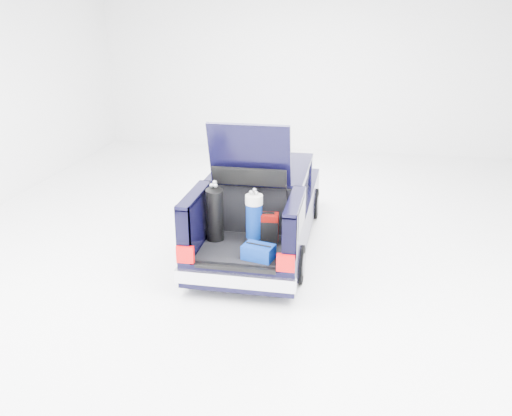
% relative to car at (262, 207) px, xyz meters
% --- Properties ---
extents(ground, '(14.00, 14.00, 0.00)m').
position_rel_car_xyz_m(ground, '(0.00, -0.11, -0.67)').
color(ground, white).
rests_on(ground, ground).
extents(car, '(1.87, 4.65, 2.47)m').
position_rel_car_xyz_m(car, '(0.00, 0.00, 0.00)').
color(car, black).
rests_on(car, ground).
extents(red_suitcase, '(0.33, 0.22, 0.52)m').
position_rel_car_xyz_m(red_suitcase, '(0.34, -1.38, 0.17)').
color(red_suitcase, '#640603').
rests_on(red_suitcase, car).
extents(black_golf_bag, '(0.38, 0.45, 0.99)m').
position_rel_car_xyz_m(black_golf_bag, '(-0.50, -1.44, 0.37)').
color(black_golf_bag, black).
rests_on(black_golf_bag, car).
extents(blue_golf_bag, '(0.34, 0.34, 0.91)m').
position_rel_car_xyz_m(blue_golf_bag, '(0.12, -1.42, 0.34)').
color(blue_golf_bag, black).
rests_on(blue_golf_bag, car).
extents(blue_duffel, '(0.51, 0.39, 0.24)m').
position_rel_car_xyz_m(blue_duffel, '(0.29, -1.96, 0.04)').
color(blue_duffel, navy).
rests_on(blue_duffel, car).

